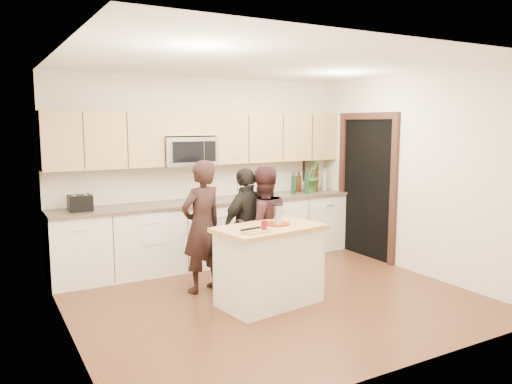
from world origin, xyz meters
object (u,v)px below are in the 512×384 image
island (269,265)px  woman_left (202,227)px  woman_right (247,227)px  toaster (80,203)px  woman_center (262,227)px

island → woman_left: woman_left is taller
woman_right → island: bearing=62.9°
island → woman_left: bearing=114.1°
woman_left → woman_right: 0.60m
toaster → woman_right: woman_right is taller
toaster → island: bearing=-46.9°
woman_center → island: bearing=72.4°
toaster → woman_left: 1.62m
woman_center → woman_right: bearing=-40.6°
island → toaster: toaster is taller
toaster → woman_center: woman_center is taller
woman_center → woman_right: (-0.14, 0.14, -0.01)m
island → woman_right: size_ratio=0.86×
woman_right → toaster: bearing=-50.2°
woman_center → toaster: bearing=-27.4°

